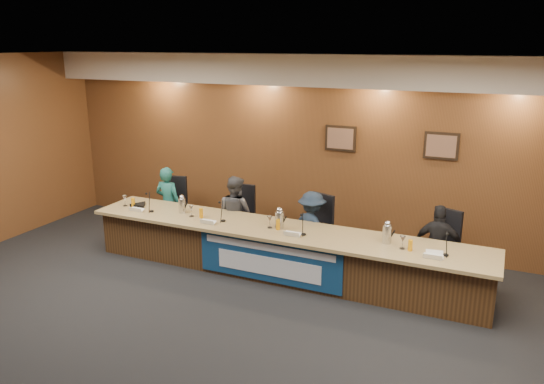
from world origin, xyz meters
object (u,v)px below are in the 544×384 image
Objects in this scene: panelist_d at (438,246)px; dais_body at (280,252)px; office_chair_d at (438,252)px; carafe_left at (182,206)px; carafe_mid at (280,220)px; panelist_c at (312,228)px; panelist_b at (235,214)px; office_chair_b at (238,221)px; office_chair_c at (314,233)px; banner at (269,261)px; panelist_a at (168,203)px; carafe_right at (387,234)px; speakerphone at (139,205)px; office_chair_a at (172,211)px.

dais_body is at bearing 12.93° from panelist_d.
dais_body is 12.50× the size of office_chair_d.
panelist_d is 2.51× the size of office_chair_d.
carafe_mid reaches higher than carafe_left.
office_chair_d is 1.97× the size of carafe_mid.
panelist_b is at bearing 23.40° from panelist_c.
office_chair_b is 1.34m from office_chair_c.
banner is 4.58× the size of office_chair_d.
panelist_c is 4.83× the size of carafe_mid.
panelist_d is at bearing 15.27° from carafe_mid.
panelist_a is at bearing -1.65° from panelist_d.
office_chair_b is 1.33m from carafe_mid.
panelist_a reaches higher than carafe_right.
panelist_a reaches higher than panelist_b.
panelist_c reaches higher than speakerphone.
panelist_c is 2.09m from carafe_left.
panelist_d is at bearing 13.96° from office_chair_c.
panelist_c is at bearing -15.30° from office_chair_a.
dais_body is at bearing 90.00° from banner.
office_chair_d is at bearing -1.97° from office_chair_b.
carafe_mid reaches higher than office_chair_a.
banner is 1.81m from carafe_left.
banner is 4.58× the size of office_chair_a.
office_chair_a is at bearing 164.32° from dais_body.
speakerphone is (-2.53, 0.39, 0.40)m from banner.
panelist_c reaches higher than office_chair_a.
panelist_c reaches higher than carafe_right.
office_chair_d is at bearing 179.85° from panelist_a.
office_chair_a is (-1.33, 0.10, -0.16)m from panelist_b.
carafe_left is at bearing 6.88° from panelist_d.
banner is 6.88× the size of speakerphone.
banner is at bearing 156.16° from panelist_a.
carafe_left is (0.69, -0.58, 0.21)m from panelist_a.
carafe_left is at bearing 138.26° from panelist_a.
office_chair_a is at bearing 77.94° from speakerphone.
office_chair_b is 1.00× the size of office_chair_c.
office_chair_b is at bearing 134.25° from banner.
panelist_a reaches higher than carafe_mid.
dais_body is 2.57m from speakerphone.
dais_body reaches higher than office_chair_a.
carafe_left reaches higher than dais_body.
panelist_a reaches higher than speakerphone.
office_chair_a is at bearing -2.90° from panelist_d.
panelist_a is 0.20m from office_chair_a.
office_chair_a is at bearing 10.22° from panelist_b.
panelist_a is at bearing 23.40° from panelist_c.
panelist_b is 0.19m from office_chair_b.
panelist_c is at bearing 73.66° from banner.
panelist_c is 5.07× the size of carafe_left.
banner is 2.41m from panelist_d.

